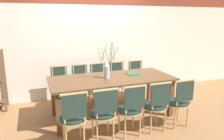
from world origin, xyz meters
name	(u,v)px	position (x,y,z in m)	size (l,w,h in m)	color
ground_plane	(112,115)	(0.00, 0.00, 0.00)	(16.00, 16.00, 0.00)	#9E7047
wall_rear	(92,30)	(0.00, 1.35, 1.60)	(12.00, 0.06, 3.20)	silver
dining_table	(112,82)	(0.00, 0.00, 0.68)	(2.34, 1.03, 0.77)	brown
chair_near_leftend	(73,116)	(-0.90, -0.82, 0.48)	(0.43, 0.43, 0.88)	#233833
chair_near_left	(104,112)	(-0.44, -0.82, 0.48)	(0.43, 0.43, 0.88)	#233833
chair_near_center	(131,108)	(0.02, -0.82, 0.48)	(0.43, 0.43, 0.88)	#233833
chair_near_right	(156,104)	(0.48, -0.82, 0.48)	(0.43, 0.43, 0.88)	#233833
chair_near_rightend	(179,100)	(0.94, -0.82, 0.48)	(0.43, 0.43, 0.88)	#233833
chair_far_leftend	(60,85)	(-0.88, 0.82, 0.48)	(0.43, 0.43, 0.88)	#233833
chair_far_left	(81,83)	(-0.43, 0.82, 0.48)	(0.43, 0.43, 0.88)	#233833
chair_far_center	(99,81)	(-0.01, 0.82, 0.48)	(0.43, 0.43, 0.88)	#233833
chair_far_right	(119,79)	(0.46, 0.82, 0.48)	(0.43, 0.43, 0.88)	#233833
chair_far_rightend	(137,77)	(0.96, 0.82, 0.48)	(0.43, 0.43, 0.88)	#233833
vase_centerpiece	(107,71)	(-0.10, -0.01, 0.91)	(0.30, 0.35, 0.69)	#B2BCC1
book_stack	(133,74)	(0.49, 0.10, 0.78)	(0.25, 0.20, 0.01)	#1E6B4C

